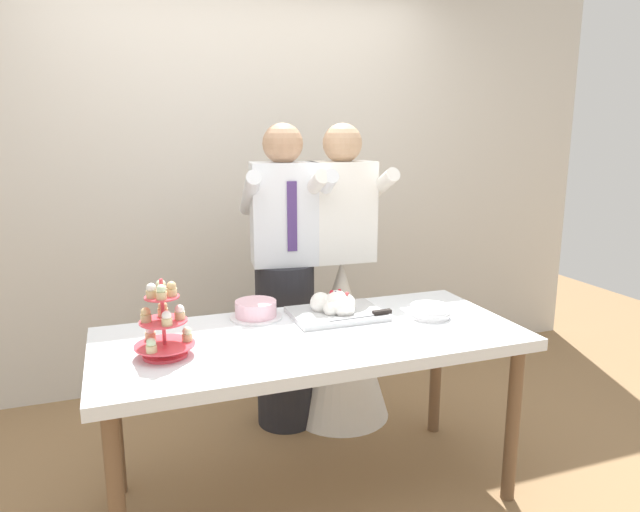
% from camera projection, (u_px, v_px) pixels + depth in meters
% --- Properties ---
extents(ground_plane, '(8.00, 8.00, 0.00)m').
position_uv_depth(ground_plane, '(312.00, 494.00, 2.61)').
color(ground_plane, olive).
extents(rear_wall, '(5.20, 0.10, 2.90)m').
position_uv_depth(rear_wall, '(237.00, 158.00, 3.63)').
color(rear_wall, beige).
rests_on(rear_wall, ground_plane).
extents(dessert_table, '(1.80, 0.80, 0.78)m').
position_uv_depth(dessert_table, '(312.00, 350.00, 2.46)').
color(dessert_table, silver).
rests_on(dessert_table, ground_plane).
extents(cupcake_stand, '(0.23, 0.23, 0.31)m').
position_uv_depth(cupcake_stand, '(164.00, 325.00, 2.18)').
color(cupcake_stand, '#D83F4C').
rests_on(cupcake_stand, dessert_table).
extents(main_cake_tray, '(0.44, 0.31, 0.13)m').
position_uv_depth(main_cake_tray, '(336.00, 308.00, 2.66)').
color(main_cake_tray, silver).
rests_on(main_cake_tray, dessert_table).
extents(plate_stack, '(0.19, 0.19, 0.05)m').
position_uv_depth(plate_stack, '(430.00, 311.00, 2.66)').
color(plate_stack, white).
rests_on(plate_stack, dessert_table).
extents(round_cake, '(0.24, 0.24, 0.08)m').
position_uv_depth(round_cake, '(256.00, 310.00, 2.64)').
color(round_cake, white).
rests_on(round_cake, dessert_table).
extents(person_groom, '(0.52, 0.54, 1.66)m').
position_uv_depth(person_groom, '(285.00, 295.00, 3.12)').
color(person_groom, '#232328').
rests_on(person_groom, ground_plane).
extents(person_bride, '(0.56, 0.56, 1.66)m').
position_uv_depth(person_bride, '(341.00, 318.00, 3.24)').
color(person_bride, white).
rests_on(person_bride, ground_plane).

